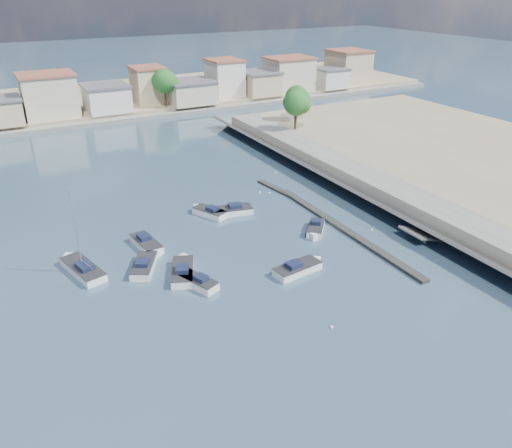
{
  "coord_description": "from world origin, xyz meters",
  "views": [
    {
      "loc": [
        -26.33,
        -30.6,
        25.95
      ],
      "look_at": [
        -2.47,
        13.58,
        1.4
      ],
      "focal_mm": 35.0,
      "sensor_mm": 36.0,
      "label": 1
    }
  ],
  "objects_px": {
    "motorboat_h": "(300,268)",
    "motorboat_a": "(197,282)",
    "motorboat_c": "(229,211)",
    "motorboat_b": "(145,265)",
    "sailboat": "(82,268)",
    "motorboat_g": "(147,245)",
    "motorboat_e": "(183,271)",
    "motorboat_f": "(208,212)",
    "motorboat_d": "(316,229)"
  },
  "relations": [
    {
      "from": "motorboat_h",
      "to": "motorboat_a",
      "type": "bearing_deg",
      "value": 165.71
    },
    {
      "from": "motorboat_a",
      "to": "motorboat_c",
      "type": "bearing_deg",
      "value": 53.74
    },
    {
      "from": "motorboat_b",
      "to": "sailboat",
      "type": "distance_m",
      "value": 6.14
    },
    {
      "from": "motorboat_c",
      "to": "motorboat_g",
      "type": "height_order",
      "value": "same"
    },
    {
      "from": "motorboat_e",
      "to": "motorboat_h",
      "type": "bearing_deg",
      "value": -26.14
    },
    {
      "from": "motorboat_a",
      "to": "motorboat_f",
      "type": "xyz_separation_m",
      "value": [
        7.27,
        13.97,
        -0.0
      ]
    },
    {
      "from": "motorboat_f",
      "to": "motorboat_g",
      "type": "relative_size",
      "value": 0.87
    },
    {
      "from": "motorboat_b",
      "to": "sailboat",
      "type": "height_order",
      "value": "sailboat"
    },
    {
      "from": "motorboat_c",
      "to": "motorboat_g",
      "type": "relative_size",
      "value": 1.08
    },
    {
      "from": "motorboat_b",
      "to": "motorboat_d",
      "type": "height_order",
      "value": "same"
    },
    {
      "from": "motorboat_g",
      "to": "sailboat",
      "type": "xyz_separation_m",
      "value": [
        -7.2,
        -1.64,
        0.03
      ]
    },
    {
      "from": "motorboat_c",
      "to": "motorboat_e",
      "type": "height_order",
      "value": "same"
    },
    {
      "from": "motorboat_b",
      "to": "motorboat_c",
      "type": "distance_m",
      "value": 15.01
    },
    {
      "from": "motorboat_a",
      "to": "motorboat_f",
      "type": "relative_size",
      "value": 0.93
    },
    {
      "from": "motorboat_c",
      "to": "sailboat",
      "type": "xyz_separation_m",
      "value": [
        -18.66,
        -5.36,
        0.03
      ]
    },
    {
      "from": "motorboat_d",
      "to": "sailboat",
      "type": "height_order",
      "value": "sailboat"
    },
    {
      "from": "motorboat_a",
      "to": "motorboat_f",
      "type": "height_order",
      "value": "same"
    },
    {
      "from": "motorboat_a",
      "to": "motorboat_e",
      "type": "relative_size",
      "value": 0.8
    },
    {
      "from": "motorboat_g",
      "to": "motorboat_h",
      "type": "xyz_separation_m",
      "value": [
        11.78,
        -11.85,
        -0.0
      ]
    },
    {
      "from": "motorboat_d",
      "to": "motorboat_f",
      "type": "bearing_deg",
      "value": 131.25
    },
    {
      "from": "motorboat_g",
      "to": "motorboat_h",
      "type": "bearing_deg",
      "value": -45.15
    },
    {
      "from": "motorboat_b",
      "to": "motorboat_g",
      "type": "distance_m",
      "value": 4.16
    },
    {
      "from": "motorboat_d",
      "to": "motorboat_h",
      "type": "distance_m",
      "value": 8.92
    },
    {
      "from": "motorboat_d",
      "to": "motorboat_f",
      "type": "distance_m",
      "value": 13.51
    },
    {
      "from": "motorboat_c",
      "to": "motorboat_h",
      "type": "distance_m",
      "value": 15.57
    },
    {
      "from": "motorboat_h",
      "to": "motorboat_e",
      "type": "bearing_deg",
      "value": 153.86
    },
    {
      "from": "motorboat_a",
      "to": "motorboat_f",
      "type": "distance_m",
      "value": 15.75
    },
    {
      "from": "motorboat_b",
      "to": "motorboat_h",
      "type": "height_order",
      "value": "same"
    },
    {
      "from": "motorboat_d",
      "to": "motorboat_c",
      "type": "bearing_deg",
      "value": 125.58
    },
    {
      "from": "motorboat_c",
      "to": "motorboat_f",
      "type": "relative_size",
      "value": 1.25
    },
    {
      "from": "motorboat_d",
      "to": "motorboat_g",
      "type": "distance_m",
      "value": 18.88
    },
    {
      "from": "motorboat_c",
      "to": "sailboat",
      "type": "distance_m",
      "value": 19.42
    },
    {
      "from": "motorboat_h",
      "to": "motorboat_c",
      "type": "bearing_deg",
      "value": 91.21
    },
    {
      "from": "motorboat_b",
      "to": "sailboat",
      "type": "xyz_separation_m",
      "value": [
        -5.71,
        2.24,
        0.03
      ]
    },
    {
      "from": "motorboat_f",
      "to": "motorboat_h",
      "type": "height_order",
      "value": "same"
    },
    {
      "from": "sailboat",
      "to": "motorboat_a",
      "type": "bearing_deg",
      "value": -40.2
    },
    {
      "from": "motorboat_b",
      "to": "motorboat_h",
      "type": "xyz_separation_m",
      "value": [
        13.27,
        -7.96,
        0.0
      ]
    },
    {
      "from": "motorboat_h",
      "to": "sailboat",
      "type": "xyz_separation_m",
      "value": [
        -18.99,
        10.2,
        0.03
      ]
    },
    {
      "from": "motorboat_c",
      "to": "motorboat_e",
      "type": "distance_m",
      "value": 14.5
    },
    {
      "from": "motorboat_b",
      "to": "motorboat_c",
      "type": "xyz_separation_m",
      "value": [
        12.95,
        7.61,
        0.0
      ]
    },
    {
      "from": "motorboat_c",
      "to": "motorboat_a",
      "type": "bearing_deg",
      "value": -126.26
    },
    {
      "from": "motorboat_a",
      "to": "motorboat_g",
      "type": "distance_m",
      "value": 9.51
    },
    {
      "from": "motorboat_g",
      "to": "motorboat_a",
      "type": "bearing_deg",
      "value": -78.56
    },
    {
      "from": "motorboat_d",
      "to": "sailboat",
      "type": "distance_m",
      "value": 25.56
    },
    {
      "from": "motorboat_b",
      "to": "sailboat",
      "type": "bearing_deg",
      "value": 158.57
    },
    {
      "from": "motorboat_a",
      "to": "motorboat_h",
      "type": "distance_m",
      "value": 10.21
    },
    {
      "from": "motorboat_c",
      "to": "motorboat_e",
      "type": "relative_size",
      "value": 1.06
    },
    {
      "from": "motorboat_f",
      "to": "sailboat",
      "type": "height_order",
      "value": "sailboat"
    },
    {
      "from": "motorboat_a",
      "to": "sailboat",
      "type": "height_order",
      "value": "sailboat"
    },
    {
      "from": "motorboat_d",
      "to": "motorboat_e",
      "type": "xyz_separation_m",
      "value": [
        -16.6,
        -1.27,
        0.0
      ]
    }
  ]
}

